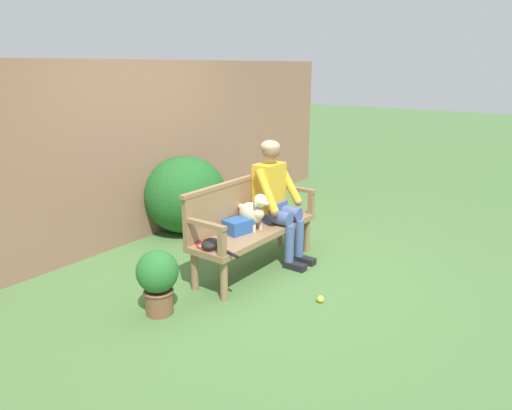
{
  "coord_description": "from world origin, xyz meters",
  "views": [
    {
      "loc": [
        -3.77,
        -2.76,
        2.08
      ],
      "look_at": [
        0.0,
        0.0,
        0.71
      ],
      "focal_mm": 33.42,
      "sensor_mm": 36.0,
      "label": 1
    }
  ],
  "objects_px": {
    "baseball_glove": "(211,244)",
    "sports_bag": "(239,226)",
    "potted_plant": "(158,278)",
    "tennis_racket": "(213,245)",
    "person_seated": "(275,196)",
    "tennis_ball": "(320,299)",
    "garden_bench": "(256,234)",
    "dog_on_bench": "(253,211)"
  },
  "relations": [
    {
      "from": "baseball_glove",
      "to": "potted_plant",
      "type": "distance_m",
      "value": 0.59
    },
    {
      "from": "potted_plant",
      "to": "tennis_racket",
      "type": "bearing_deg",
      "value": -9.59
    },
    {
      "from": "garden_bench",
      "to": "baseball_glove",
      "type": "bearing_deg",
      "value": 179.95
    },
    {
      "from": "tennis_racket",
      "to": "garden_bench",
      "type": "bearing_deg",
      "value": -1.39
    },
    {
      "from": "sports_bag",
      "to": "potted_plant",
      "type": "distance_m",
      "value": 1.07
    },
    {
      "from": "tennis_ball",
      "to": "potted_plant",
      "type": "height_order",
      "value": "potted_plant"
    },
    {
      "from": "person_seated",
      "to": "dog_on_bench",
      "type": "xyz_separation_m",
      "value": [
        -0.38,
        0.01,
        -0.08
      ]
    },
    {
      "from": "person_seated",
      "to": "potted_plant",
      "type": "relative_size",
      "value": 2.28
    },
    {
      "from": "person_seated",
      "to": "sports_bag",
      "type": "height_order",
      "value": "person_seated"
    },
    {
      "from": "person_seated",
      "to": "dog_on_bench",
      "type": "distance_m",
      "value": 0.39
    },
    {
      "from": "tennis_ball",
      "to": "potted_plant",
      "type": "xyz_separation_m",
      "value": [
        -1.0,
        1.04,
        0.3
      ]
    },
    {
      "from": "garden_bench",
      "to": "potted_plant",
      "type": "relative_size",
      "value": 2.83
    },
    {
      "from": "dog_on_bench",
      "to": "tennis_ball",
      "type": "height_order",
      "value": "dog_on_bench"
    },
    {
      "from": "garden_bench",
      "to": "sports_bag",
      "type": "xyz_separation_m",
      "value": [
        -0.21,
        0.06,
        0.13
      ]
    },
    {
      "from": "person_seated",
      "to": "tennis_ball",
      "type": "distance_m",
      "value": 1.29
    },
    {
      "from": "dog_on_bench",
      "to": "potted_plant",
      "type": "xyz_separation_m",
      "value": [
        -1.21,
        0.12,
        -0.32
      ]
    },
    {
      "from": "dog_on_bench",
      "to": "baseball_glove",
      "type": "height_order",
      "value": "dog_on_bench"
    },
    {
      "from": "person_seated",
      "to": "baseball_glove",
      "type": "bearing_deg",
      "value": 179.38
    },
    {
      "from": "dog_on_bench",
      "to": "sports_bag",
      "type": "relative_size",
      "value": 1.42
    },
    {
      "from": "sports_bag",
      "to": "potted_plant",
      "type": "xyz_separation_m",
      "value": [
        -1.05,
        0.05,
        -0.19
      ]
    },
    {
      "from": "tennis_ball",
      "to": "person_seated",
      "type": "bearing_deg",
      "value": 56.82
    },
    {
      "from": "sports_bag",
      "to": "tennis_ball",
      "type": "xyz_separation_m",
      "value": [
        -0.05,
        -0.98,
        -0.49
      ]
    },
    {
      "from": "baseball_glove",
      "to": "tennis_ball",
      "type": "relative_size",
      "value": 3.33
    },
    {
      "from": "garden_bench",
      "to": "sports_bag",
      "type": "distance_m",
      "value": 0.26
    },
    {
      "from": "garden_bench",
      "to": "tennis_ball",
      "type": "distance_m",
      "value": 1.02
    },
    {
      "from": "tennis_racket",
      "to": "sports_bag",
      "type": "distance_m",
      "value": 0.45
    },
    {
      "from": "sports_bag",
      "to": "person_seated",
      "type": "bearing_deg",
      "value": -7.79
    },
    {
      "from": "baseball_glove",
      "to": "sports_bag",
      "type": "bearing_deg",
      "value": -18.91
    },
    {
      "from": "tennis_racket",
      "to": "baseball_glove",
      "type": "xyz_separation_m",
      "value": [
        -0.05,
        -0.02,
        0.04
      ]
    },
    {
      "from": "person_seated",
      "to": "tennis_ball",
      "type": "relative_size",
      "value": 20.09
    },
    {
      "from": "person_seated",
      "to": "potted_plant",
      "type": "distance_m",
      "value": 1.65
    },
    {
      "from": "tennis_ball",
      "to": "baseball_glove",
      "type": "bearing_deg",
      "value": 115.93
    },
    {
      "from": "sports_bag",
      "to": "tennis_ball",
      "type": "relative_size",
      "value": 4.24
    },
    {
      "from": "garden_bench",
      "to": "potted_plant",
      "type": "xyz_separation_m",
      "value": [
        -1.26,
        0.12,
        -0.06
      ]
    },
    {
      "from": "tennis_racket",
      "to": "baseball_glove",
      "type": "relative_size",
      "value": 2.65
    },
    {
      "from": "person_seated",
      "to": "potted_plant",
      "type": "xyz_separation_m",
      "value": [
        -1.59,
        0.13,
        -0.39
      ]
    },
    {
      "from": "garden_bench",
      "to": "tennis_ball",
      "type": "xyz_separation_m",
      "value": [
        -0.26,
        -0.92,
        -0.36
      ]
    },
    {
      "from": "person_seated",
      "to": "potted_plant",
      "type": "height_order",
      "value": "person_seated"
    },
    {
      "from": "person_seated",
      "to": "tennis_racket",
      "type": "xyz_separation_m",
      "value": [
        -0.99,
        0.03,
        -0.26
      ]
    },
    {
      "from": "baseball_glove",
      "to": "person_seated",
      "type": "bearing_deg",
      "value": -26.8
    },
    {
      "from": "tennis_racket",
      "to": "tennis_ball",
      "type": "xyz_separation_m",
      "value": [
        0.39,
        -0.93,
        -0.43
      ]
    },
    {
      "from": "sports_bag",
      "to": "tennis_ball",
      "type": "distance_m",
      "value": 1.1
    }
  ]
}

